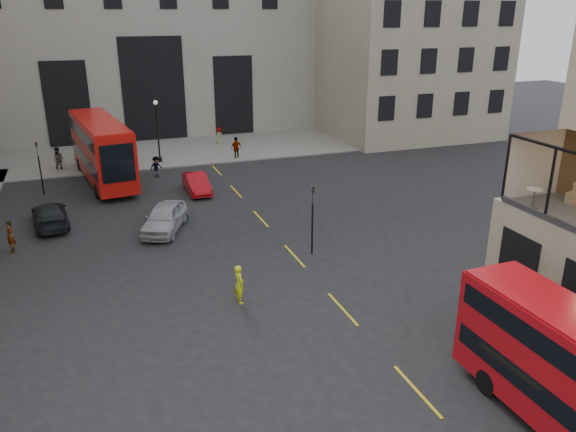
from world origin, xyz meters
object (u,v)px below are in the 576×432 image
object	(u,v)px
traffic_light_far	(39,161)
pedestrian_a	(58,159)
car_b	(197,183)
cafe_table_far	(534,195)
pedestrian_e	(10,237)
bus_far	(101,147)
cyclist	(239,284)
cafe_chair_d	(573,197)
traffic_light_near	(312,211)
pedestrian_b	(156,167)
pedestrian_c	(236,148)
bicycle	(173,217)
car_a	(164,218)
pedestrian_d	(219,136)
street_lamp_b	(158,135)
car_c	(50,215)

from	to	relation	value
traffic_light_far	pedestrian_a	bearing A→B (deg)	81.12
car_b	cafe_table_far	distance (m)	23.84
pedestrian_e	bus_far	bearing A→B (deg)	139.35
cyclist	cafe_chair_d	world-z (taller)	cafe_chair_d
cafe_table_far	pedestrian_e	bearing A→B (deg)	147.04
traffic_light_near	pedestrian_b	xyz separation A→B (m)	(-5.84, 17.77, -1.60)
pedestrian_b	pedestrian_c	distance (m)	8.10
bus_far	pedestrian_e	bearing A→B (deg)	-114.00
bicycle	cafe_chair_d	bearing A→B (deg)	-135.38
pedestrian_b	cafe_chair_d	distance (m)	30.14
car_a	pedestrian_d	size ratio (longest dim) A/B	2.76
pedestrian_c	pedestrian_e	distance (m)	22.69
traffic_light_far	car_b	distance (m)	10.95
traffic_light_far	pedestrian_b	world-z (taller)	traffic_light_far
street_lamp_b	pedestrian_e	bearing A→B (deg)	-122.13
traffic_light_near	bus_far	size ratio (longest dim) A/B	0.32
bus_far	traffic_light_near	bearing A→B (deg)	-61.64
cyclist	pedestrian_a	xyz separation A→B (m)	(-7.96, 26.02, 0.09)
street_lamp_b	cyclist	xyz separation A→B (m)	(-0.07, -25.83, -1.50)
car_a	cafe_chair_d	size ratio (longest dim) A/B	5.40
car_c	pedestrian_b	xyz separation A→B (m)	(7.49, 8.45, 0.12)
car_b	pedestrian_c	size ratio (longest dim) A/B	2.11
traffic_light_near	cyclist	bearing A→B (deg)	-142.96
pedestrian_a	traffic_light_far	bearing A→B (deg)	-75.67
car_b	pedestrian_b	bearing A→B (deg)	113.13
bus_far	pedestrian_b	distance (m)	4.30
cyclist	pedestrian_c	bearing A→B (deg)	-16.35
pedestrian_c	bus_far	bearing A→B (deg)	-2.37
bicycle	pedestrian_d	distance (m)	21.44
pedestrian_a	pedestrian_c	xyz separation A→B (m)	(14.55, -1.06, -0.01)
pedestrian_a	pedestrian_b	xyz separation A→B (m)	(7.19, -4.42, -0.16)
traffic_light_near	car_c	world-z (taller)	traffic_light_near
bus_far	pedestrian_d	distance (m)	14.33
bus_far	car_a	distance (m)	12.40
bicycle	cafe_table_far	bearing A→B (deg)	-139.14
traffic_light_far	car_a	world-z (taller)	traffic_light_far
cyclist	car_c	bearing A→B (deg)	30.58
bicycle	pedestrian_d	xyz separation A→B (m)	(7.65, 20.03, 0.37)
bicycle	pedestrian_b	xyz separation A→B (m)	(0.44, 10.87, 0.34)
pedestrian_a	pedestrian_b	bearing A→B (deg)	-8.39
bicycle	pedestrian_b	world-z (taller)	pedestrian_b
cyclist	pedestrian_a	distance (m)	27.21
traffic_light_near	cafe_chair_d	bearing A→B (deg)	-44.93
traffic_light_far	cafe_chair_d	xyz separation A→B (m)	(22.47, -24.45, 2.44)
street_lamp_b	car_a	xyz separation A→B (m)	(-1.94, -15.91, -1.59)
bus_far	pedestrian_e	world-z (taller)	bus_far
car_b	pedestrian_d	distance (m)	14.99
bicycle	pedestrian_c	xyz separation A→B (m)	(7.81, 14.24, 0.50)
street_lamp_b	cafe_table_far	bearing A→B (deg)	-69.20
car_a	cafe_chair_d	world-z (taller)	cafe_chair_d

